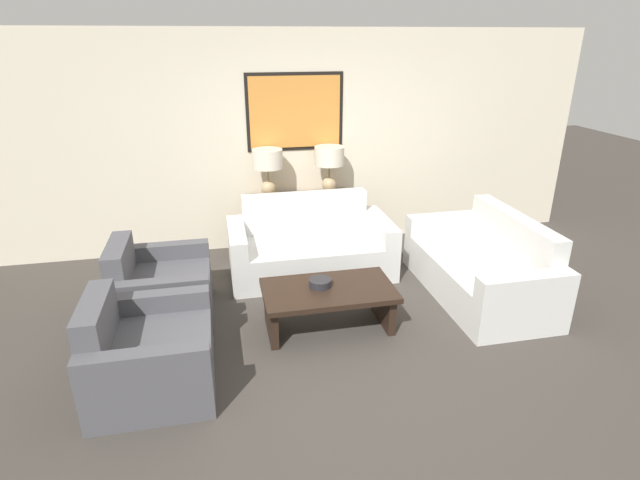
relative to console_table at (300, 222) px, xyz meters
The scene contains 11 objects.
ground_plane 2.29m from the console_table, 90.00° to the right, with size 20.00×20.00×0.00m, color #3D3833.
back_wall 1.01m from the console_table, 90.00° to the left, with size 7.56×0.12×2.65m.
console_table is the anchor object (origin of this frame).
table_lamp_left 0.86m from the console_table, behind, with size 0.36×0.36×0.59m.
table_lamp_right 0.86m from the console_table, ahead, with size 0.36×0.36×0.59m.
couch_by_back_wall 0.68m from the console_table, 90.00° to the right, with size 1.82×0.92×0.86m.
couch_by_side 2.30m from the console_table, 43.62° to the right, with size 0.92×1.82×0.86m.
coffee_table 1.91m from the console_table, 92.00° to the right, with size 1.20×0.68×0.42m.
decorative_bowl 1.86m from the console_table, 94.12° to the right, with size 0.21×0.21×0.07m.
armchair_near_back_wall 2.11m from the console_table, 139.56° to the right, with size 0.90×0.98×0.79m.
armchair_near_camera 2.93m from the console_table, 123.37° to the right, with size 0.90×0.98×0.79m.
Camera 1 is at (-0.99, -3.59, 2.55)m, focal length 28.00 mm.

